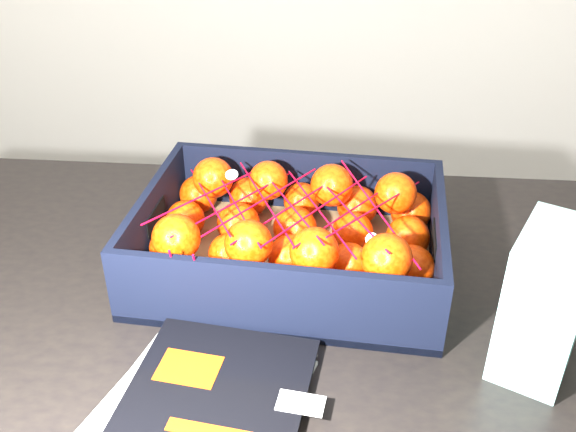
# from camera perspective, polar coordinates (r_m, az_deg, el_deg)

# --- Properties ---
(table) EXTENTS (1.26, 0.89, 0.75)m
(table) POSITION_cam_1_polar(r_m,az_deg,el_deg) (1.02, -4.12, -11.41)
(table) COLOR black
(table) RESTS_ON ground
(magazine_stack) EXTENTS (0.29, 0.32, 0.02)m
(magazine_stack) POSITION_cam_1_polar(r_m,az_deg,el_deg) (0.79, -7.90, -16.72)
(magazine_stack) COLOR beige
(magazine_stack) RESTS_ON table
(produce_crate) EXTENTS (0.44, 0.33, 0.12)m
(produce_crate) POSITION_cam_1_polar(r_m,az_deg,el_deg) (0.99, 0.27, -2.80)
(produce_crate) COLOR olive
(produce_crate) RESTS_ON table
(clementine_heap) EXTENTS (0.43, 0.31, 0.12)m
(clementine_heap) POSITION_cam_1_polar(r_m,az_deg,el_deg) (0.98, 0.28, -1.55)
(clementine_heap) COLOR #F53605
(clementine_heap) RESTS_ON produce_crate
(mesh_net) EXTENTS (0.37, 0.29, 0.09)m
(mesh_net) POSITION_cam_1_polar(r_m,az_deg,el_deg) (0.94, -0.25, 0.67)
(mesh_net) COLOR #B60623
(mesh_net) RESTS_ON clementine_heap
(retail_carton) EXTENTS (0.13, 0.15, 0.19)m
(retail_carton) POSITION_cam_1_polar(r_m,az_deg,el_deg) (0.85, 21.56, -6.99)
(retail_carton) COLOR white
(retail_carton) RESTS_ON table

